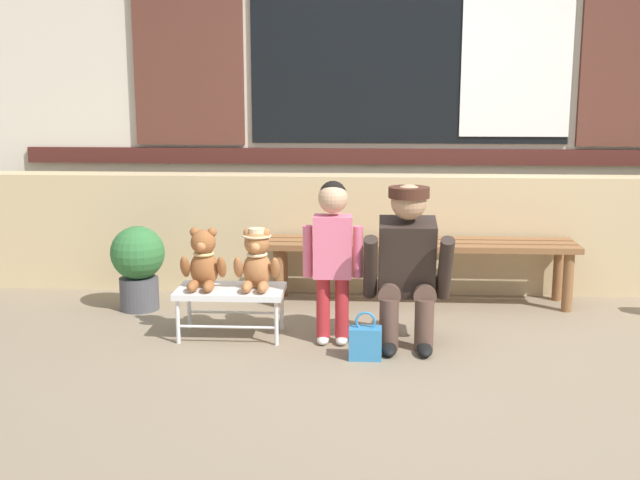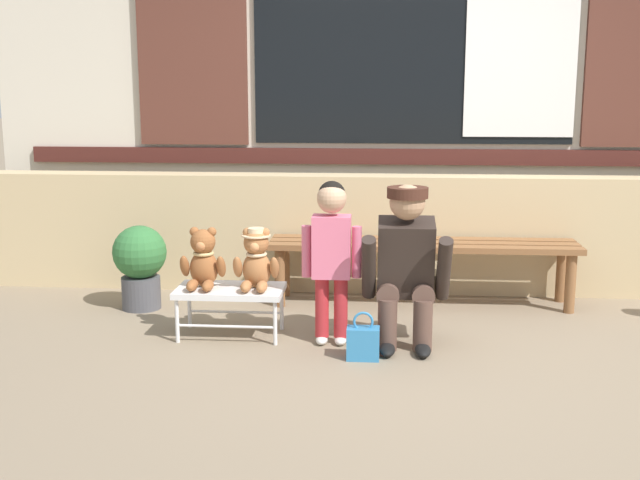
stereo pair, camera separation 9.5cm
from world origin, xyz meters
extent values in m
plane|color=#84725B|center=(0.00, 0.00, 0.00)|extent=(60.00, 60.00, 0.00)
cube|color=tan|center=(0.00, 1.43, 0.42)|extent=(6.35, 0.25, 0.85)
cube|color=beige|center=(0.00, 1.95, 1.69)|extent=(6.48, 0.20, 3.38)
cube|color=#471E19|center=(0.00, 1.83, 0.95)|extent=(5.96, 0.04, 0.12)
cube|color=black|center=(0.00, 1.84, 1.75)|extent=(2.40, 0.03, 1.40)
cube|color=white|center=(0.79, 1.82, 1.75)|extent=(0.82, 0.02, 1.29)
cube|color=#562D23|center=(-1.68, 1.83, 1.75)|extent=(0.84, 0.05, 1.43)
cube|color=#562D23|center=(1.68, 1.83, 1.75)|extent=(0.84, 0.05, 1.43)
cube|color=brown|center=(0.07, 0.92, 0.42)|extent=(2.10, 0.11, 0.04)
cube|color=brown|center=(0.07, 1.06, 0.42)|extent=(2.10, 0.11, 0.04)
cube|color=brown|center=(0.07, 1.20, 0.42)|extent=(2.10, 0.11, 0.04)
cylinder|color=brown|center=(-0.90, 0.92, 0.20)|extent=(0.07, 0.07, 0.40)
cylinder|color=brown|center=(-0.90, 1.20, 0.20)|extent=(0.07, 0.07, 0.40)
cylinder|color=brown|center=(1.04, 0.92, 0.20)|extent=(0.07, 0.07, 0.40)
cylinder|color=brown|center=(1.04, 1.20, 0.20)|extent=(0.07, 0.07, 0.40)
cube|color=silver|center=(-1.12, 0.25, 0.28)|extent=(0.64, 0.36, 0.04)
cylinder|color=silver|center=(-1.41, 0.10, 0.13)|extent=(0.02, 0.02, 0.26)
cylinder|color=silver|center=(-1.41, 0.40, 0.13)|extent=(0.02, 0.02, 0.26)
cylinder|color=silver|center=(-0.83, 0.10, 0.13)|extent=(0.02, 0.02, 0.26)
cylinder|color=silver|center=(-0.83, 0.40, 0.13)|extent=(0.02, 0.02, 0.26)
cylinder|color=silver|center=(-1.12, 0.10, 0.10)|extent=(0.58, 0.02, 0.02)
cylinder|color=silver|center=(-1.12, 0.40, 0.10)|extent=(0.58, 0.02, 0.02)
ellipsoid|color=#93562D|center=(-1.28, 0.27, 0.41)|extent=(0.17, 0.14, 0.22)
sphere|color=#93562D|center=(-1.28, 0.26, 0.58)|extent=(0.15, 0.15, 0.15)
sphere|color=#C87B48|center=(-1.28, 0.21, 0.56)|extent=(0.06, 0.06, 0.06)
sphere|color=#93562D|center=(-1.33, 0.27, 0.63)|extent=(0.06, 0.06, 0.06)
ellipsoid|color=#93562D|center=(-1.39, 0.24, 0.43)|extent=(0.06, 0.11, 0.16)
ellipsoid|color=#93562D|center=(-1.32, 0.16, 0.33)|extent=(0.06, 0.15, 0.06)
sphere|color=#93562D|center=(-1.22, 0.27, 0.63)|extent=(0.06, 0.06, 0.06)
ellipsoid|color=#93562D|center=(-1.17, 0.24, 0.43)|extent=(0.06, 0.11, 0.16)
ellipsoid|color=#93562D|center=(-1.23, 0.16, 0.33)|extent=(0.06, 0.15, 0.06)
torus|color=#D6B775|center=(-1.28, 0.27, 0.51)|extent=(0.13, 0.13, 0.02)
ellipsoid|color=#A86B3D|center=(-0.96, 0.27, 0.41)|extent=(0.17, 0.14, 0.22)
sphere|color=#A86B3D|center=(-0.96, 0.26, 0.58)|extent=(0.15, 0.15, 0.15)
sphere|color=#E1955B|center=(-0.96, 0.21, 0.56)|extent=(0.06, 0.06, 0.06)
sphere|color=#A86B3D|center=(-1.01, 0.27, 0.63)|extent=(0.06, 0.06, 0.06)
ellipsoid|color=#A86B3D|center=(-1.07, 0.24, 0.43)|extent=(0.06, 0.11, 0.16)
ellipsoid|color=#A86B3D|center=(-1.00, 0.16, 0.33)|extent=(0.06, 0.15, 0.06)
sphere|color=#A86B3D|center=(-0.90, 0.27, 0.63)|extent=(0.06, 0.06, 0.06)
ellipsoid|color=#A86B3D|center=(-0.85, 0.24, 0.43)|extent=(0.06, 0.11, 0.16)
ellipsoid|color=#A86B3D|center=(-0.91, 0.16, 0.33)|extent=(0.06, 0.15, 0.06)
torus|color=beige|center=(-0.96, 0.27, 0.51)|extent=(0.13, 0.13, 0.02)
cylinder|color=beige|center=(-0.96, 0.27, 0.62)|extent=(0.17, 0.17, 0.01)
cylinder|color=beige|center=(-0.96, 0.27, 0.64)|extent=(0.10, 0.10, 0.04)
cylinder|color=#B7282D|center=(-0.56, 0.16, 0.22)|extent=(0.08, 0.08, 0.36)
ellipsoid|color=silver|center=(-0.56, 0.14, 0.03)|extent=(0.07, 0.12, 0.05)
cylinder|color=#B7282D|center=(-0.45, 0.16, 0.22)|extent=(0.08, 0.08, 0.36)
ellipsoid|color=silver|center=(-0.45, 0.14, 0.03)|extent=(0.07, 0.12, 0.05)
cube|color=#E56B89|center=(-0.50, 0.16, 0.58)|extent=(0.22, 0.15, 0.36)
cylinder|color=#E56B89|center=(-0.65, 0.16, 0.55)|extent=(0.06, 0.06, 0.30)
cylinder|color=#E56B89|center=(-0.36, 0.16, 0.55)|extent=(0.06, 0.06, 0.30)
sphere|color=tan|center=(-0.50, 0.16, 0.86)|extent=(0.17, 0.17, 0.17)
sphere|color=black|center=(-0.50, 0.17, 0.88)|extent=(0.16, 0.16, 0.16)
cylinder|color=brown|center=(-0.18, 0.07, 0.15)|extent=(0.11, 0.11, 0.30)
cylinder|color=brown|center=(-0.18, 0.21, 0.32)|extent=(0.13, 0.32, 0.13)
ellipsoid|color=black|center=(-0.18, -0.01, 0.03)|extent=(0.09, 0.20, 0.06)
cylinder|color=brown|center=(0.02, 0.07, 0.15)|extent=(0.11, 0.11, 0.30)
cylinder|color=brown|center=(0.02, 0.21, 0.32)|extent=(0.13, 0.32, 0.13)
ellipsoid|color=black|center=(0.02, -0.01, 0.03)|extent=(0.09, 0.20, 0.06)
cube|color=#2D231E|center=(-0.08, 0.18, 0.52)|extent=(0.32, 0.30, 0.47)
cylinder|color=#2D231E|center=(-0.29, 0.08, 0.48)|extent=(0.08, 0.28, 0.40)
cylinder|color=#2D231E|center=(0.13, 0.08, 0.48)|extent=(0.08, 0.28, 0.40)
sphere|color=tan|center=(-0.08, 0.11, 0.85)|extent=(0.20, 0.20, 0.20)
cylinder|color=#422319|center=(-0.08, 0.11, 0.91)|extent=(0.23, 0.23, 0.06)
cube|color=brown|center=(0.11, 0.27, 0.38)|extent=(0.10, 0.22, 0.16)
cube|color=teal|center=(-0.31, -0.10, 0.09)|extent=(0.18, 0.11, 0.18)
torus|color=teal|center=(-0.31, -0.10, 0.22)|extent=(0.11, 0.01, 0.11)
cylinder|color=#4C4C51|center=(-1.84, 0.80, 0.11)|extent=(0.26, 0.26, 0.22)
sphere|color=#337038|center=(-1.84, 0.80, 0.39)|extent=(0.36, 0.36, 0.36)
camera|label=1|loc=(-0.31, -4.29, 1.50)|focal=44.52mm
camera|label=2|loc=(-0.22, -4.29, 1.50)|focal=44.52mm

